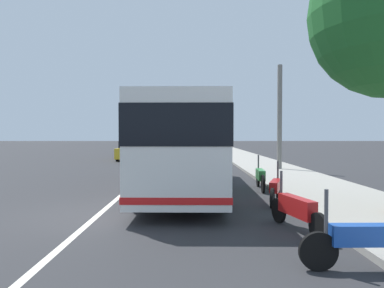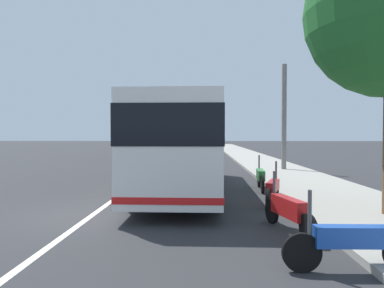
{
  "view_description": "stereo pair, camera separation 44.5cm",
  "coord_description": "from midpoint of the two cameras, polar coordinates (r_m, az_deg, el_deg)",
  "views": [
    {
      "loc": [
        -9.13,
        -2.4,
        2.08
      ],
      "look_at": [
        4.44,
        -2.44,
        1.72
      ],
      "focal_mm": 32.94,
      "sensor_mm": 36.0,
      "label": 1
    },
    {
      "loc": [
        -9.13,
        -2.84,
        2.08
      ],
      "look_at": [
        4.44,
        -2.44,
        1.72
      ],
      "focal_mm": 32.94,
      "sensor_mm": 36.0,
      "label": 2
    }
  ],
  "objects": [
    {
      "name": "ground_plane",
      "position": [
        9.72,
        -14.22,
        -10.88
      ],
      "size": [
        220.0,
        220.0,
        0.0
      ],
      "primitive_type": "plane",
      "color": "#2D2D30"
    },
    {
      "name": "sidewalk_curb",
      "position": [
        19.76,
        15.05,
        -4.38
      ],
      "size": [
        110.0,
        3.6,
        0.14
      ],
      "primitive_type": "cube",
      "color": "#9E998E",
      "rests_on": "ground"
    },
    {
      "name": "lane_divider_line",
      "position": [
        19.42,
        -6.06,
        -4.64
      ],
      "size": [
        110.0,
        0.16,
        0.01
      ],
      "primitive_type": "cube",
      "color": "silver",
      "rests_on": "ground"
    },
    {
      "name": "coach_bus",
      "position": [
        13.17,
        -0.35,
        0.4
      ],
      "size": [
        10.86,
        2.71,
        3.15
      ],
      "rotation": [
        0.0,
        0.0,
        -0.01
      ],
      "color": "silver",
      "rests_on": "ground"
    },
    {
      "name": "motorcycle_nearest_curb",
      "position": [
        6.07,
        26.44,
        -14.12
      ],
      "size": [
        0.25,
        2.11,
        1.25
      ],
      "rotation": [
        0.0,
        0.0,
        1.58
      ],
      "color": "black",
      "rests_on": "ground"
    },
    {
      "name": "motorcycle_mid_row",
      "position": [
        7.93,
        16.86,
        -10.28
      ],
      "size": [
        2.13,
        0.61,
        1.24
      ],
      "rotation": [
        0.0,
        0.0,
        0.25
      ],
      "color": "black",
      "rests_on": "ground"
    },
    {
      "name": "motorcycle_far_end",
      "position": [
        10.99,
        14.11,
        -7.05
      ],
      "size": [
        2.05,
        0.8,
        1.24
      ],
      "rotation": [
        0.0,
        0.0,
        -0.34
      ],
      "color": "black",
      "rests_on": "ground"
    },
    {
      "name": "motorcycle_by_tree",
      "position": [
        13.6,
        11.96,
        -5.26
      ],
      "size": [
        2.23,
        0.33,
        1.28
      ],
      "rotation": [
        0.0,
        0.0,
        -0.08
      ],
      "color": "black",
      "rests_on": "ground"
    },
    {
      "name": "car_behind_bus",
      "position": [
        29.7,
        -8.25,
        -1.06
      ],
      "size": [
        4.56,
        2.01,
        1.58
      ],
      "rotation": [
        0.0,
        0.0,
        3.11
      ],
      "color": "gold",
      "rests_on": "ground"
    },
    {
      "name": "car_side_street",
      "position": [
        44.6,
        1.46,
        -0.3
      ],
      "size": [
        4.07,
        1.96,
        1.41
      ],
      "rotation": [
        0.0,
        0.0,
        0.05
      ],
      "color": "silver",
      "rests_on": "ground"
    },
    {
      "name": "car_oncoming",
      "position": [
        35.36,
        -7.05,
        -0.75
      ],
      "size": [
        4.0,
        1.93,
        1.49
      ],
      "rotation": [
        0.0,
        0.0,
        3.09
      ],
      "color": "red",
      "rests_on": "ground"
    },
    {
      "name": "car_far_distant",
      "position": [
        55.59,
        -2.87,
        0.12
      ],
      "size": [
        4.01,
        2.1,
        1.57
      ],
      "rotation": [
        0.0,
        0.0,
        3.08
      ],
      "color": "silver",
      "rests_on": "ground"
    },
    {
      "name": "utility_pole",
      "position": [
        20.63,
        15.29,
        4.08
      ],
      "size": [
        0.27,
        0.27,
        6.05
      ],
      "primitive_type": "cylinder",
      "color": "slate",
      "rests_on": "ground"
    }
  ]
}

